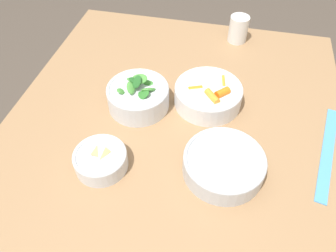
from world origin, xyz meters
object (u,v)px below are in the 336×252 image
object	(u,v)px
ruler	(327,151)
cup	(238,29)
bowl_beans_hotdog	(224,165)
bowl_greens	(138,96)
bowl_carrots	(208,95)
bowl_cookies	(101,159)

from	to	relation	value
ruler	cup	bearing A→B (deg)	-149.56
bowl_beans_hotdog	cup	distance (m)	0.58
bowl_greens	bowl_beans_hotdog	distance (m)	0.32
bowl_greens	ruler	bearing A→B (deg)	83.63
ruler	cup	distance (m)	0.54
ruler	bowl_carrots	bearing A→B (deg)	-108.83
bowl_beans_hotdog	bowl_carrots	bearing A→B (deg)	-162.99
bowl_beans_hotdog	bowl_cookies	world-z (taller)	bowl_beans_hotdog
bowl_carrots	bowl_greens	bearing A→B (deg)	-74.37
bowl_cookies	ruler	world-z (taller)	bowl_cookies
bowl_carrots	cup	distance (m)	0.35
bowl_greens	cup	xyz separation A→B (m)	(-0.40, 0.25, 0.01)
bowl_greens	bowl_cookies	size ratio (longest dim) A/B	1.35
bowl_greens	cup	distance (m)	0.47
bowl_greens	bowl_cookies	world-z (taller)	bowl_greens
bowl_carrots	cup	bearing A→B (deg)	170.63
cup	bowl_cookies	bearing A→B (deg)	-24.11
bowl_cookies	cup	size ratio (longest dim) A/B	1.42
ruler	bowl_cookies	bearing A→B (deg)	-73.12
bowl_beans_hotdog	ruler	distance (m)	0.28
bowl_carrots	ruler	size ratio (longest dim) A/B	0.60
bowl_greens	bowl_cookies	bearing A→B (deg)	-7.84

